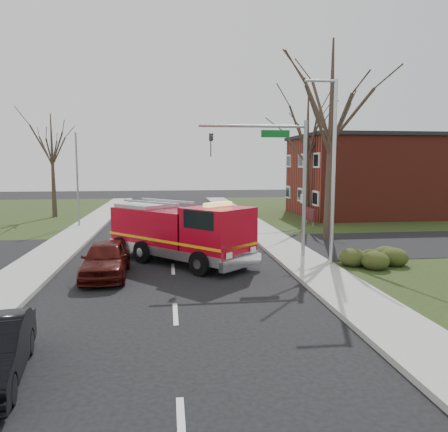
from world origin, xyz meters
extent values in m
plane|color=black|center=(0.00, 0.00, 0.00)|extent=(120.00, 120.00, 0.00)
cube|color=gray|center=(6.20, 0.00, 0.07)|extent=(2.40, 80.00, 0.15)
cube|color=gray|center=(-6.20, 0.00, 0.07)|extent=(2.40, 80.00, 0.15)
cube|color=maroon|center=(19.00, 18.00, 3.50)|extent=(15.00, 10.00, 7.00)
cube|color=black|center=(19.00, 18.00, 7.10)|extent=(15.40, 10.40, 0.30)
cube|color=silver|center=(11.45, 18.00, 2.00)|extent=(0.12, 1.40, 1.20)
cube|color=#4E121A|center=(10.50, 12.50, 0.90)|extent=(0.12, 2.00, 1.00)
cylinder|color=gray|center=(10.50, 11.70, 0.45)|extent=(0.08, 0.08, 0.90)
cylinder|color=gray|center=(10.50, 13.30, 0.45)|extent=(0.08, 0.08, 0.90)
ellipsoid|color=#2C3A15|center=(9.00, -1.00, 0.58)|extent=(2.80, 2.00, 0.90)
cone|color=#34271F|center=(9.50, 6.00, 6.00)|extent=(0.64, 0.64, 12.00)
cone|color=#34271F|center=(11.00, 15.00, 5.25)|extent=(0.56, 0.56, 10.50)
cone|color=#34271F|center=(-10.00, 20.00, 4.50)|extent=(0.44, 0.44, 9.00)
cylinder|color=gray|center=(6.50, 1.50, 3.40)|extent=(0.18, 0.18, 6.80)
cylinder|color=gray|center=(3.90, 1.50, 6.50)|extent=(5.20, 0.14, 0.14)
cube|color=#0C591E|center=(5.00, 1.50, 6.15)|extent=(1.40, 0.06, 0.35)
imported|color=black|center=(1.90, 1.50, 6.15)|extent=(0.22, 0.18, 1.10)
cylinder|color=#B7BABF|center=(7.20, -0.50, 4.20)|extent=(0.16, 0.16, 8.40)
cylinder|color=#B7BABF|center=(6.50, -0.50, 8.30)|extent=(1.40, 0.12, 0.12)
cylinder|color=gray|center=(-6.80, 14.00, 3.50)|extent=(0.14, 0.14, 7.00)
cube|color=#AE081B|center=(-0.48, 2.31, 1.50)|extent=(5.24, 5.41, 2.03)
cube|color=#AE081B|center=(1.99, -0.41, 1.64)|extent=(3.55, 3.55, 2.32)
cube|color=#B7BABF|center=(0.30, 1.45, 0.68)|extent=(6.95, 7.28, 0.44)
cube|color=#E5B20C|center=(0.30, 1.45, 1.21)|extent=(6.96, 7.29, 0.12)
cube|color=black|center=(2.70, -1.19, 2.37)|extent=(1.70, 1.56, 0.82)
cube|color=#E5D866|center=(1.99, -0.41, 2.95)|extent=(1.37, 1.29, 0.17)
cylinder|color=black|center=(1.12, -1.32, 0.53)|extent=(0.97, 1.01, 1.06)
cylinder|color=black|center=(2.98, 0.37, 0.53)|extent=(0.97, 1.01, 1.06)
cylinder|color=black|center=(-2.58, 2.75, 0.53)|extent=(0.97, 1.01, 1.06)
cylinder|color=black|center=(-0.72, 4.45, 0.53)|extent=(0.97, 1.01, 1.06)
imported|color=#3B0C09|center=(-2.80, -1.00, 0.77)|extent=(1.89, 4.53, 1.53)
camera|label=1|loc=(-0.17, -19.33, 4.69)|focal=35.00mm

